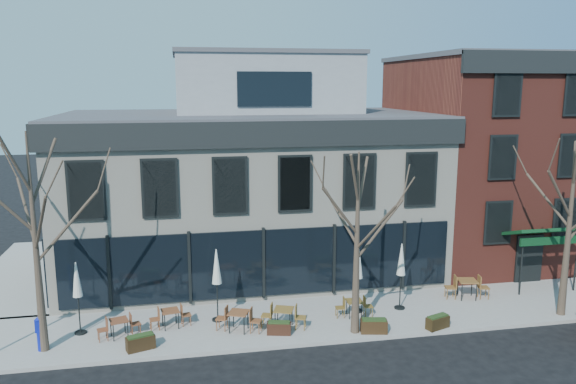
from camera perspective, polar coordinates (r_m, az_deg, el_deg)
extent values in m
plane|color=black|center=(25.54, -2.49, -11.24)|extent=(120.00, 120.00, 0.00)
cube|color=gray|center=(24.24, 6.09, -12.35)|extent=(33.50, 4.70, 0.15)
cube|color=gray|center=(31.89, -24.84, -7.57)|extent=(4.50, 12.00, 0.15)
cube|color=beige|center=(29.16, -4.02, -0.24)|extent=(18.00, 10.00, 8.00)
cube|color=#47474C|center=(28.66, -4.13, 7.73)|extent=(18.30, 10.30, 0.30)
cube|color=black|center=(23.63, -2.60, 5.86)|extent=(18.30, 0.25, 1.10)
cube|color=black|center=(29.04, -22.38, 6.00)|extent=(0.25, 10.30, 1.10)
cube|color=black|center=(24.83, -2.51, -7.23)|extent=(17.20, 0.12, 3.00)
cube|color=black|center=(29.02, -21.83, -5.33)|extent=(0.12, 7.50, 3.00)
cube|color=gray|center=(29.74, -2.46, 10.85)|extent=(9.00, 6.50, 3.00)
cube|color=maroon|center=(33.08, 18.93, 3.15)|extent=(8.00, 10.00, 11.00)
cube|color=#47474C|center=(32.86, 19.54, 12.78)|extent=(8.20, 10.20, 0.25)
cube|color=black|center=(28.53, 24.77, 11.89)|extent=(8.20, 0.25, 1.00)
cube|color=#0B3217|center=(28.71, 24.39, -3.63)|extent=(3.20, 1.66, 0.67)
cube|color=black|center=(29.76, 23.26, -6.35)|extent=(1.40, 0.10, 2.50)
cone|color=#382B21|center=(21.55, -24.26, -4.90)|extent=(0.34, 0.34, 7.92)
cylinder|color=#382B21|center=(21.36, -21.48, -3.24)|extent=(2.23, 0.50, 2.48)
cylinder|color=#382B21|center=(22.33, -25.04, -1.70)|extent=(1.03, 2.05, 2.14)
cylinder|color=#382B21|center=(21.13, -27.00, -1.11)|extent=(1.80, 0.75, 2.21)
cylinder|color=#382B21|center=(20.31, -23.84, -3.04)|extent=(1.03, 2.04, 2.28)
cone|color=#382B21|center=(21.39, 7.01, -5.33)|extent=(0.34, 0.34, 7.04)
cylinder|color=#382B21|center=(21.71, 9.30, -3.76)|extent=(2.00, 0.46, 2.21)
cylinder|color=#382B21|center=(21.83, 5.37, -2.47)|extent=(0.93, 1.84, 1.91)
cylinder|color=#382B21|center=(20.58, 5.35, -2.00)|extent=(1.61, 0.68, 1.97)
cylinder|color=#382B21|center=(20.51, 8.87, -3.66)|extent=(0.93, 1.83, 2.03)
cone|color=#382B21|center=(25.53, 26.65, -3.25)|extent=(0.34, 0.34, 7.48)
cylinder|color=#382B21|center=(25.79, 24.86, -0.75)|extent=(0.98, 1.94, 2.03)
cylinder|color=#382B21|center=(24.54, 25.87, -0.23)|extent=(1.71, 0.71, 2.09)
cylinder|color=#0D1CB2|center=(22.74, -23.87, -13.71)|extent=(0.20, 0.20, 0.70)
cube|color=#0D1CB2|center=(22.51, -23.99, -12.31)|extent=(0.26, 0.23, 0.50)
cone|color=#0D1CB2|center=(22.39, -24.05, -11.60)|extent=(0.26, 0.26, 0.12)
cube|color=brown|center=(22.69, -16.82, -12.37)|extent=(0.81, 0.81, 0.04)
cylinder|color=black|center=(22.55, -17.31, -13.51)|extent=(0.04, 0.04, 0.67)
cylinder|color=black|center=(22.63, -15.97, -13.34)|extent=(0.04, 0.04, 0.67)
cylinder|color=black|center=(23.02, -17.55, -13.00)|extent=(0.04, 0.04, 0.67)
cylinder|color=black|center=(23.10, -16.24, -12.84)|extent=(0.04, 0.04, 0.67)
cube|color=brown|center=(23.05, -11.88, -11.72)|extent=(0.78, 0.78, 0.04)
cylinder|color=black|center=(22.91, -12.41, -12.85)|extent=(0.04, 0.04, 0.68)
cylinder|color=black|center=(22.98, -11.06, -12.71)|extent=(0.04, 0.04, 0.68)
cylinder|color=black|center=(23.39, -12.62, -12.34)|extent=(0.04, 0.04, 0.68)
cylinder|color=black|center=(23.47, -11.31, -12.21)|extent=(0.04, 0.04, 0.68)
cube|color=brown|center=(22.32, -5.05, -12.10)|extent=(0.95, 0.95, 0.04)
cylinder|color=black|center=(22.29, -5.98, -13.23)|extent=(0.04, 0.04, 0.75)
cylinder|color=black|center=(22.14, -4.49, -13.37)|extent=(0.04, 0.04, 0.75)
cylinder|color=black|center=(22.81, -5.56, -12.65)|extent=(0.04, 0.04, 0.75)
cylinder|color=black|center=(22.66, -4.09, -12.78)|extent=(0.04, 0.04, 0.75)
cube|color=brown|center=(22.53, -0.45, -11.85)|extent=(0.93, 0.93, 0.04)
cylinder|color=black|center=(22.46, -1.32, -12.99)|extent=(0.04, 0.04, 0.75)
cylinder|color=black|center=(22.37, 0.18, -13.08)|extent=(0.04, 0.04, 0.75)
cylinder|color=black|center=(22.99, -1.05, -12.41)|extent=(0.04, 0.04, 0.75)
cylinder|color=black|center=(22.90, 0.42, -12.50)|extent=(0.04, 0.04, 0.75)
cube|color=brown|center=(23.73, 6.75, -10.94)|extent=(0.68, 0.68, 0.04)
cylinder|color=black|center=(23.57, 6.27, -11.98)|extent=(0.04, 0.04, 0.66)
cylinder|color=black|center=(23.69, 7.50, -11.89)|extent=(0.04, 0.04, 0.66)
cylinder|color=black|center=(24.03, 5.97, -11.51)|extent=(0.04, 0.04, 0.66)
cylinder|color=black|center=(24.15, 7.18, -11.42)|extent=(0.04, 0.04, 0.66)
cube|color=brown|center=(26.63, 17.76, -8.57)|extent=(0.94, 0.94, 0.05)
cylinder|color=black|center=(26.39, 17.25, -9.69)|extent=(0.05, 0.05, 0.82)
cylinder|color=black|center=(26.58, 18.58, -9.62)|extent=(0.05, 0.05, 0.82)
cylinder|color=black|center=(26.96, 16.85, -9.22)|extent=(0.05, 0.05, 0.82)
cylinder|color=black|center=(27.15, 18.16, -9.16)|extent=(0.05, 0.05, 0.82)
cylinder|color=black|center=(23.74, -20.32, -13.24)|extent=(0.46, 0.46, 0.06)
cylinder|color=black|center=(23.31, -20.50, -10.73)|extent=(0.05, 0.05, 2.30)
cone|color=beige|center=(22.96, -20.67, -8.30)|extent=(0.38, 0.38, 1.36)
cylinder|color=black|center=(23.63, -7.14, -12.73)|extent=(0.48, 0.48, 0.07)
cylinder|color=black|center=(23.18, -7.21, -10.07)|extent=(0.05, 0.05, 2.41)
cone|color=silver|center=(22.82, -7.27, -7.51)|extent=(0.39, 0.39, 1.42)
cylinder|color=black|center=(24.47, 7.06, -11.88)|extent=(0.45, 0.45, 0.06)
cylinder|color=black|center=(24.07, 7.12, -9.46)|extent=(0.05, 0.05, 2.26)
cone|color=silver|center=(23.73, 7.18, -7.13)|extent=(0.37, 0.37, 1.34)
cylinder|color=black|center=(25.06, 11.26, -11.45)|extent=(0.46, 0.46, 0.06)
cylinder|color=black|center=(24.66, 11.35, -9.04)|extent=(0.05, 0.05, 2.30)
cone|color=beige|center=(24.33, 11.45, -6.72)|extent=(0.38, 0.38, 1.36)
cube|color=black|center=(21.70, -14.75, -14.60)|extent=(1.09, 0.71, 0.51)
cube|color=#1E3314|center=(21.59, -14.78, -13.95)|extent=(0.97, 0.60, 0.08)
cube|color=black|center=(22.21, -0.92, -13.68)|extent=(0.98, 0.57, 0.46)
cube|color=#1E3314|center=(22.11, -0.92, -13.10)|extent=(0.87, 0.47, 0.07)
cube|color=#322110|center=(22.55, 8.71, -13.34)|extent=(1.08, 0.61, 0.51)
cube|color=#1E3314|center=(22.44, 8.73, -12.70)|extent=(0.97, 0.51, 0.08)
cube|color=black|center=(23.43, 14.96, -12.68)|extent=(1.04, 0.69, 0.48)
cube|color=#1E3314|center=(23.33, 14.99, -12.10)|extent=(0.92, 0.59, 0.08)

